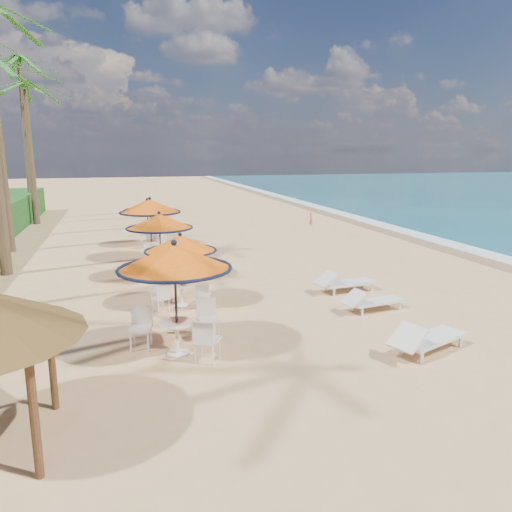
{
  "coord_description": "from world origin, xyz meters",
  "views": [
    {
      "loc": [
        -6.58,
        -10.51,
        4.58
      ],
      "look_at": [
        -2.31,
        4.86,
        1.2
      ],
      "focal_mm": 35.0,
      "sensor_mm": 36.0,
      "label": 1
    }
  ],
  "objects_px": {
    "lounger_near": "(426,338)",
    "station_2": "(158,227)",
    "lounger_far": "(344,282)",
    "lounger_mid": "(371,301)",
    "station_0": "(176,271)",
    "station_4": "(148,211)",
    "station_1": "(179,253)",
    "station_3": "(151,212)"
  },
  "relations": [
    {
      "from": "station_0",
      "to": "lounger_near",
      "type": "bearing_deg",
      "value": -15.53
    },
    {
      "from": "lounger_near",
      "to": "station_0",
      "type": "bearing_deg",
      "value": 142.89
    },
    {
      "from": "lounger_far",
      "to": "station_2",
      "type": "bearing_deg",
      "value": 142.61
    },
    {
      "from": "lounger_far",
      "to": "station_1",
      "type": "bearing_deg",
      "value": 174.06
    },
    {
      "from": "station_2",
      "to": "station_3",
      "type": "bearing_deg",
      "value": 90.43
    },
    {
      "from": "station_2",
      "to": "lounger_mid",
      "type": "relative_size",
      "value": 1.27
    },
    {
      "from": "station_0",
      "to": "station_2",
      "type": "bearing_deg",
      "value": 88.57
    },
    {
      "from": "station_2",
      "to": "lounger_far",
      "type": "xyz_separation_m",
      "value": [
        5.67,
        -3.35,
        -1.55
      ]
    },
    {
      "from": "station_0",
      "to": "station_4",
      "type": "height_order",
      "value": "station_0"
    },
    {
      "from": "station_2",
      "to": "lounger_mid",
      "type": "xyz_separation_m",
      "value": [
        5.57,
        -5.4,
        -1.58
      ]
    },
    {
      "from": "station_2",
      "to": "lounger_far",
      "type": "distance_m",
      "value": 6.77
    },
    {
      "from": "station_3",
      "to": "lounger_mid",
      "type": "xyz_separation_m",
      "value": [
        5.6,
        -8.95,
        -1.73
      ]
    },
    {
      "from": "station_1",
      "to": "station_3",
      "type": "relative_size",
      "value": 0.83
    },
    {
      "from": "station_4",
      "to": "lounger_mid",
      "type": "distance_m",
      "value": 13.43
    },
    {
      "from": "station_1",
      "to": "station_2",
      "type": "distance_m",
      "value": 3.46
    },
    {
      "from": "lounger_far",
      "to": "lounger_mid",
      "type": "bearing_deg",
      "value": -99.58
    },
    {
      "from": "station_0",
      "to": "station_1",
      "type": "distance_m",
      "value": 3.61
    },
    {
      "from": "station_0",
      "to": "station_3",
      "type": "distance_m",
      "value": 10.56
    },
    {
      "from": "lounger_near",
      "to": "station_4",
      "type": "bearing_deg",
      "value": 87.43
    },
    {
      "from": "station_4",
      "to": "station_0",
      "type": "bearing_deg",
      "value": -90.86
    },
    {
      "from": "station_2",
      "to": "station_3",
      "type": "height_order",
      "value": "station_3"
    },
    {
      "from": "station_0",
      "to": "station_4",
      "type": "distance_m",
      "value": 13.76
    },
    {
      "from": "station_0",
      "to": "station_3",
      "type": "height_order",
      "value": "station_3"
    },
    {
      "from": "station_3",
      "to": "station_1",
      "type": "bearing_deg",
      "value": -87.2
    },
    {
      "from": "station_4",
      "to": "station_1",
      "type": "bearing_deg",
      "value": -88.4
    },
    {
      "from": "station_2",
      "to": "lounger_far",
      "type": "bearing_deg",
      "value": -30.58
    },
    {
      "from": "lounger_near",
      "to": "lounger_far",
      "type": "bearing_deg",
      "value": 64.26
    },
    {
      "from": "lounger_near",
      "to": "lounger_far",
      "type": "relative_size",
      "value": 1.08
    },
    {
      "from": "station_1",
      "to": "station_4",
      "type": "distance_m",
      "value": 10.2
    },
    {
      "from": "station_0",
      "to": "lounger_near",
      "type": "height_order",
      "value": "station_0"
    },
    {
      "from": "station_3",
      "to": "lounger_near",
      "type": "relative_size",
      "value": 1.17
    },
    {
      "from": "lounger_near",
      "to": "station_2",
      "type": "bearing_deg",
      "value": 100.29
    },
    {
      "from": "station_2",
      "to": "lounger_near",
      "type": "xyz_separation_m",
      "value": [
        5.3,
        -8.52,
        -1.53
      ]
    },
    {
      "from": "station_1",
      "to": "station_2",
      "type": "relative_size",
      "value": 0.9
    },
    {
      "from": "lounger_near",
      "to": "lounger_far",
      "type": "distance_m",
      "value": 5.18
    },
    {
      "from": "station_0",
      "to": "station_4",
      "type": "relative_size",
      "value": 1.14
    },
    {
      "from": "lounger_mid",
      "to": "lounger_far",
      "type": "bearing_deg",
      "value": 78.53
    },
    {
      "from": "station_2",
      "to": "lounger_near",
      "type": "relative_size",
      "value": 1.08
    },
    {
      "from": "station_4",
      "to": "lounger_mid",
      "type": "relative_size",
      "value": 1.19
    },
    {
      "from": "station_0",
      "to": "station_2",
      "type": "height_order",
      "value": "station_0"
    },
    {
      "from": "station_4",
      "to": "lounger_far",
      "type": "relative_size",
      "value": 1.1
    },
    {
      "from": "station_1",
      "to": "station_4",
      "type": "height_order",
      "value": "station_4"
    }
  ]
}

